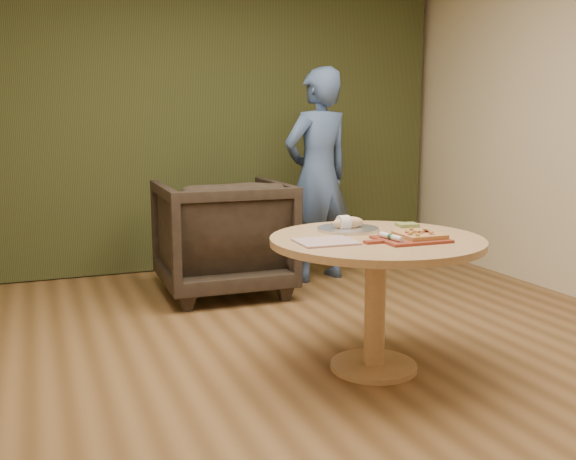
% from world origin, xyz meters
% --- Properties ---
extents(room_shell, '(5.04, 6.04, 2.84)m').
position_xyz_m(room_shell, '(0.00, 0.00, 1.40)').
color(room_shell, brown).
rests_on(room_shell, ground).
extents(curtain, '(4.80, 0.14, 2.78)m').
position_xyz_m(curtain, '(0.00, 2.90, 1.40)').
color(curtain, '#2B3116').
rests_on(curtain, ground).
extents(pedestal_table, '(1.16, 1.16, 0.75)m').
position_xyz_m(pedestal_table, '(0.31, 0.04, 0.61)').
color(pedestal_table, tan).
rests_on(pedestal_table, ground).
extents(pizza_paddle, '(0.45, 0.29, 0.01)m').
position_xyz_m(pizza_paddle, '(0.42, -0.11, 0.76)').
color(pizza_paddle, maroon).
rests_on(pizza_paddle, pedestal_table).
extents(flatbread_pizza, '(0.23, 0.23, 0.04)m').
position_xyz_m(flatbread_pizza, '(0.49, -0.11, 0.78)').
color(flatbread_pizza, '#BD8949').
rests_on(flatbread_pizza, pizza_paddle).
extents(cutlery_roll, '(0.05, 0.20, 0.03)m').
position_xyz_m(cutlery_roll, '(0.31, -0.12, 0.78)').
color(cutlery_roll, silver).
rests_on(cutlery_roll, pizza_paddle).
extents(newspaper, '(0.31, 0.26, 0.01)m').
position_xyz_m(newspaper, '(-0.01, 0.00, 0.76)').
color(newspaper, beige).
rests_on(newspaper, pedestal_table).
extents(serving_tray, '(0.36, 0.36, 0.02)m').
position_xyz_m(serving_tray, '(0.27, 0.30, 0.76)').
color(serving_tray, silver).
rests_on(serving_tray, pedestal_table).
extents(bread_roll, '(0.19, 0.09, 0.09)m').
position_xyz_m(bread_roll, '(0.26, 0.30, 0.79)').
color(bread_roll, tan).
rests_on(bread_roll, serving_tray).
extents(green_packet, '(0.13, 0.12, 0.02)m').
position_xyz_m(green_packet, '(0.66, 0.28, 0.76)').
color(green_packet, '#54652D').
rests_on(green_packet, pedestal_table).
extents(armchair, '(1.01, 0.95, 1.01)m').
position_xyz_m(armchair, '(-0.02, 1.90, 0.51)').
color(armchair, black).
rests_on(armchair, ground).
extents(person_standing, '(0.74, 0.57, 1.81)m').
position_xyz_m(person_standing, '(0.87, 2.03, 0.90)').
color(person_standing, '#3D5585').
rests_on(person_standing, ground).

